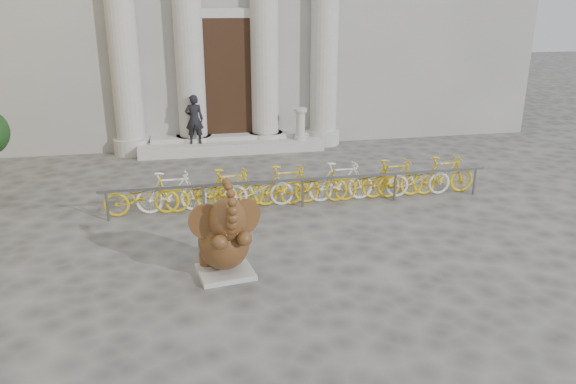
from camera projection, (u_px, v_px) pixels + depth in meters
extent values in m
plane|color=#474442|center=(289.00, 286.00, 9.84)|extent=(80.00, 80.00, 0.00)
cube|color=black|center=(228.00, 79.00, 18.28)|extent=(2.40, 0.16, 4.00)
cylinder|color=#A8A59E|center=(121.00, 26.00, 17.01)|extent=(0.90, 0.90, 8.00)
cylinder|color=#A8A59E|center=(188.00, 25.00, 17.39)|extent=(0.90, 0.90, 8.00)
cylinder|color=#A8A59E|center=(264.00, 24.00, 17.84)|extent=(0.90, 0.90, 8.00)
cylinder|color=#A8A59E|center=(325.00, 24.00, 18.22)|extent=(0.90, 0.90, 8.00)
cube|color=#A8A59E|center=(232.00, 146.00, 18.49)|extent=(6.00, 1.20, 0.36)
cube|color=#A8A59E|center=(225.00, 272.00, 10.24)|extent=(1.08, 1.00, 0.10)
ellipsoid|color=black|center=(222.00, 250.00, 10.32)|extent=(0.92, 0.88, 0.62)
ellipsoid|color=black|center=(224.00, 241.00, 10.06)|extent=(1.09, 1.28, 1.01)
cylinder|color=black|center=(207.00, 258.00, 10.40)|extent=(0.33, 0.33, 0.25)
cylinder|color=black|center=(234.00, 254.00, 10.57)|extent=(0.33, 0.33, 0.25)
cylinder|color=black|center=(217.00, 241.00, 9.59)|extent=(0.31, 0.60, 0.38)
cylinder|color=black|center=(241.00, 238.00, 9.73)|extent=(0.31, 0.60, 0.38)
ellipsoid|color=black|center=(228.00, 220.00, 9.58)|extent=(0.74, 0.71, 0.77)
cylinder|color=black|center=(207.00, 222.00, 9.59)|extent=(0.66, 0.16, 0.66)
cylinder|color=black|center=(244.00, 217.00, 9.80)|extent=(0.61, 0.34, 0.66)
cone|color=beige|center=(224.00, 233.00, 9.42)|extent=(0.15, 0.23, 0.10)
cone|color=beige|center=(237.00, 231.00, 9.49)|extent=(0.09, 0.23, 0.10)
cube|color=slate|center=(303.00, 179.00, 13.35)|extent=(9.42, 0.06, 0.06)
cylinder|color=slate|center=(107.00, 206.00, 12.61)|extent=(0.06, 0.06, 0.70)
cylinder|color=slate|center=(204.00, 200.00, 13.02)|extent=(0.06, 0.06, 0.70)
cylinder|color=slate|center=(303.00, 193.00, 13.47)|extent=(0.06, 0.06, 0.70)
cylinder|color=slate|center=(395.00, 187.00, 13.91)|extent=(0.06, 0.06, 0.70)
cylinder|color=slate|center=(474.00, 182.00, 14.32)|extent=(0.06, 0.06, 0.70)
imported|color=gold|center=(141.00, 194.00, 12.94)|extent=(1.70, 0.50, 1.00)
imported|color=white|center=(171.00, 192.00, 13.07)|extent=(1.66, 0.47, 1.00)
imported|color=gold|center=(201.00, 190.00, 13.20)|extent=(1.70, 0.50, 1.00)
imported|color=gold|center=(230.00, 189.00, 13.33)|extent=(1.66, 0.47, 1.00)
imported|color=white|center=(259.00, 187.00, 13.46)|extent=(1.70, 0.50, 1.00)
imported|color=gold|center=(287.00, 185.00, 13.59)|extent=(1.66, 0.47, 1.00)
imported|color=gold|center=(314.00, 183.00, 13.72)|extent=(1.70, 0.50, 1.00)
imported|color=white|center=(341.00, 181.00, 13.85)|extent=(1.66, 0.47, 1.00)
imported|color=gold|center=(367.00, 180.00, 13.98)|extent=(1.70, 0.50, 1.00)
imported|color=gold|center=(393.00, 178.00, 14.10)|extent=(1.66, 0.47, 1.00)
imported|color=white|center=(419.00, 176.00, 14.23)|extent=(1.70, 0.50, 1.00)
imported|color=gold|center=(444.00, 175.00, 14.36)|extent=(1.66, 0.47, 1.00)
imported|color=black|center=(194.00, 119.00, 17.80)|extent=(0.60, 0.41, 1.58)
cylinder|color=#A8A59E|center=(300.00, 137.00, 18.56)|extent=(0.42, 0.42, 0.13)
cylinder|color=#A8A59E|center=(300.00, 125.00, 18.42)|extent=(0.30, 0.30, 0.95)
cylinder|color=#A8A59E|center=(301.00, 110.00, 18.26)|extent=(0.42, 0.42, 0.11)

